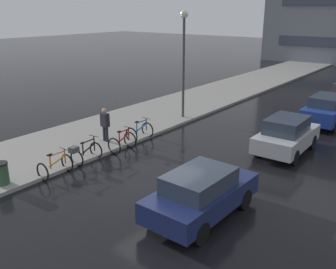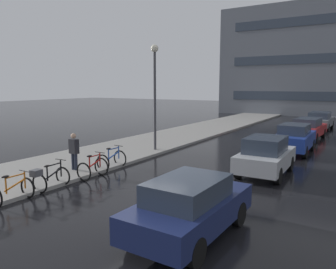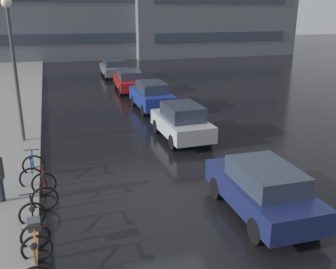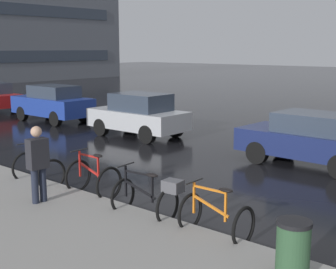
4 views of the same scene
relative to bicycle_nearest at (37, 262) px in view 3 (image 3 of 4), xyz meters
name	(u,v)px [view 3 (image 3 of 4)]	position (x,y,z in m)	size (l,w,h in m)	color
ground_plane	(174,213)	(3.58, 1.67, -0.39)	(140.00, 140.00, 0.00)	black
bicycle_nearest	(37,262)	(0.00, 0.00, 0.00)	(0.71, 1.17, 0.94)	black
bicycle_second	(34,224)	(-0.08, 1.43, 0.09)	(0.80, 1.44, 1.00)	black
bicycle_third	(44,190)	(0.16, 3.38, 0.02)	(0.78, 1.09, 1.00)	black
bicycle_farthest	(33,171)	(-0.21, 4.92, 0.02)	(0.79, 1.18, 0.99)	black
car_navy	(263,189)	(5.85, 0.89, 0.38)	(1.83, 3.91, 1.48)	navy
car_silver	(182,122)	(5.87, 7.55, 0.42)	(1.79, 3.76, 1.60)	#B2B5BA
car_blue	(151,96)	(5.98, 12.96, 0.43)	(1.73, 3.97, 1.60)	navy
car_red	(129,81)	(5.85, 18.38, 0.38)	(1.98, 4.42, 1.48)	#AD1919
car_grey	(114,68)	(5.82, 24.72, 0.38)	(1.95, 4.44, 1.47)	slate
streetlamp	(13,51)	(-0.69, 9.10, 3.49)	(0.41, 0.41, 5.87)	#424247
building_facade_side	(208,0)	(20.74, 39.85, 6.34)	(20.53, 9.59, 13.45)	slate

